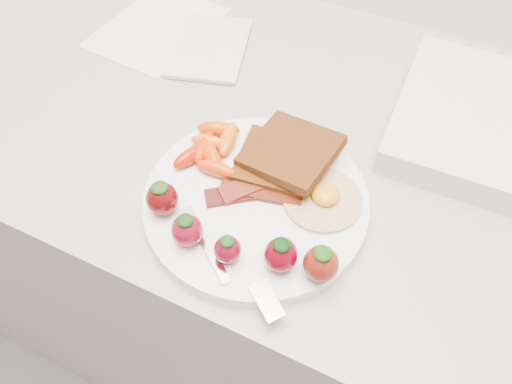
% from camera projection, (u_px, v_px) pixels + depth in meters
% --- Properties ---
extents(counter, '(2.00, 0.60, 0.90)m').
position_uv_depth(counter, '(277.00, 274.00, 1.05)').
color(counter, gray).
rests_on(counter, ground).
extents(plate, '(0.27, 0.27, 0.02)m').
position_uv_depth(plate, '(256.00, 201.00, 0.60)').
color(plate, white).
rests_on(plate, counter).
extents(toast_lower, '(0.10, 0.10, 0.01)m').
position_uv_depth(toast_lower, '(276.00, 161.00, 0.62)').
color(toast_lower, '#3A1D0E').
rests_on(toast_lower, plate).
extents(toast_upper, '(0.11, 0.11, 0.02)m').
position_uv_depth(toast_upper, '(291.00, 151.00, 0.61)').
color(toast_upper, '#331A0B').
rests_on(toast_upper, toast_lower).
extents(fried_egg, '(0.11, 0.11, 0.02)m').
position_uv_depth(fried_egg, '(323.00, 198.00, 0.59)').
color(fried_egg, beige).
rests_on(fried_egg, plate).
extents(bacon_strips, '(0.11, 0.10, 0.01)m').
position_uv_depth(bacon_strips, '(256.00, 188.00, 0.60)').
color(bacon_strips, '#320407').
rests_on(bacon_strips, plate).
extents(baby_carrots, '(0.09, 0.11, 0.02)m').
position_uv_depth(baby_carrots, '(212.00, 147.00, 0.63)').
color(baby_carrots, '#E05911').
rests_on(baby_carrots, plate).
extents(strawberries, '(0.23, 0.06, 0.05)m').
position_uv_depth(strawberries, '(237.00, 238.00, 0.54)').
color(strawberries, '#4B0608').
rests_on(strawberries, plate).
extents(fork, '(0.16, 0.09, 0.00)m').
position_uv_depth(fork, '(233.00, 269.00, 0.53)').
color(fork, silver).
rests_on(fork, plate).
extents(paper_sheet, '(0.18, 0.22, 0.00)m').
position_uv_depth(paper_sheet, '(158.00, 27.00, 0.83)').
color(paper_sheet, silver).
rests_on(paper_sheet, counter).
extents(notepad, '(0.15, 0.19, 0.01)m').
position_uv_depth(notepad, '(210.00, 47.00, 0.79)').
color(notepad, silver).
rests_on(notepad, paper_sheet).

